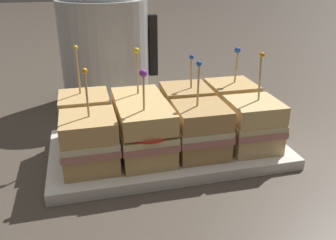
% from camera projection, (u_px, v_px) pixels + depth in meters
% --- Properties ---
extents(ground_plane, '(6.00, 6.00, 0.00)m').
position_uv_depth(ground_plane, '(168.00, 153.00, 0.62)').
color(ground_plane, '#4C4238').
extents(serving_platter, '(0.40, 0.21, 0.02)m').
position_uv_depth(serving_platter, '(168.00, 149.00, 0.62)').
color(serving_platter, white).
rests_on(serving_platter, ground_plane).
extents(sandwich_front_far_left, '(0.09, 0.09, 0.15)m').
position_uv_depth(sandwich_front_far_left, '(90.00, 142.00, 0.53)').
color(sandwich_front_far_left, tan).
rests_on(sandwich_front_far_left, serving_platter).
extents(sandwich_front_center_left, '(0.09, 0.09, 0.15)m').
position_uv_depth(sandwich_front_center_left, '(147.00, 136.00, 0.55)').
color(sandwich_front_center_left, tan).
rests_on(sandwich_front_center_left, serving_platter).
extents(sandwich_front_center_right, '(0.09, 0.09, 0.16)m').
position_uv_depth(sandwich_front_center_right, '(201.00, 130.00, 0.57)').
color(sandwich_front_center_right, tan).
rests_on(sandwich_front_center_right, serving_platter).
extents(sandwich_front_far_right, '(0.09, 0.09, 0.16)m').
position_uv_depth(sandwich_front_far_right, '(253.00, 125.00, 0.59)').
color(sandwich_front_far_right, '#DBB77A').
rests_on(sandwich_front_far_right, serving_platter).
extents(sandwich_back_far_left, '(0.09, 0.09, 0.17)m').
position_uv_depth(sandwich_back_far_left, '(86.00, 119.00, 0.61)').
color(sandwich_back_far_left, tan).
rests_on(sandwich_back_far_left, serving_platter).
extents(sandwich_back_center_left, '(0.09, 0.09, 0.16)m').
position_uv_depth(sandwich_back_center_left, '(138.00, 115.00, 0.63)').
color(sandwich_back_center_left, tan).
rests_on(sandwich_back_center_left, serving_platter).
extents(sandwich_back_center_right, '(0.09, 0.09, 0.15)m').
position_uv_depth(sandwich_back_center_right, '(185.00, 110.00, 0.65)').
color(sandwich_back_center_right, tan).
rests_on(sandwich_back_center_right, serving_platter).
extents(sandwich_back_far_right, '(0.09, 0.09, 0.15)m').
position_uv_depth(sandwich_back_far_right, '(230.00, 105.00, 0.67)').
color(sandwich_back_far_right, tan).
rests_on(sandwich_back_far_right, serving_platter).
extents(kettle_steel, '(0.22, 0.20, 0.27)m').
position_uv_depth(kettle_steel, '(105.00, 51.00, 0.82)').
color(kettle_steel, '#B7BABF').
rests_on(kettle_steel, ground_plane).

